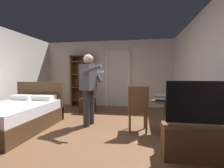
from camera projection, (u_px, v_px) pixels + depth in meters
ground_plane at (78, 135)px, 3.27m from camera, size 6.79×6.79×0.00m
wall_back at (108, 74)px, 6.29m from camera, size 5.11×0.12×2.50m
wall_right at (215, 73)px, 2.77m from camera, size 0.12×6.41×2.50m
doorway_frame at (118, 74)px, 6.14m from camera, size 0.93×0.08×2.13m
bed at (17, 115)px, 3.64m from camera, size 1.34×1.95×1.02m
bookshelf at (82, 79)px, 6.25m from camera, size 0.82×0.32×1.94m
tv_flatscreen at (203, 137)px, 2.33m from camera, size 1.12×0.40×1.14m
side_table at (166, 112)px, 3.29m from camera, size 0.59×0.59×0.70m
laptop at (164, 98)px, 3.24m from camera, size 0.41×0.42×0.15m
bottle_on_table at (174, 95)px, 3.16m from camera, size 0.06×0.06×0.29m
wooden_chair at (138, 107)px, 3.42m from camera, size 0.45×0.45×0.99m
person_blue_shirt at (89, 85)px, 3.87m from camera, size 0.62×0.66×1.70m
suitcase_dark at (87, 105)px, 5.22m from camera, size 0.48×0.40×0.45m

